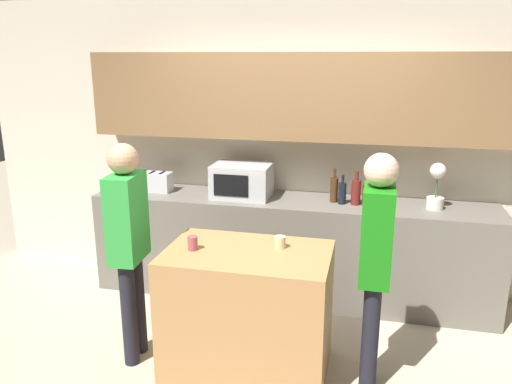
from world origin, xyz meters
name	(u,v)px	position (x,y,z in m)	size (l,w,h in m)	color
back_wall	(297,127)	(0.00, 1.66, 1.54)	(6.40, 0.40, 2.70)	beige
back_counter	(290,248)	(0.00, 1.39, 0.46)	(3.60, 0.62, 0.92)	#6B665B
kitchen_island	(248,311)	(-0.09, 0.19, 0.44)	(1.12, 0.72, 0.89)	#B27F4C
microwave	(242,181)	(-0.45, 1.39, 1.07)	(0.52, 0.39, 0.30)	#B7BABC
toaster	(158,182)	(-1.28, 1.39, 1.02)	(0.26, 0.16, 0.18)	silver
potted_plant	(436,186)	(1.22, 1.39, 1.12)	(0.14, 0.14, 0.39)	silver
bottle_0	(334,189)	(0.38, 1.41, 1.04)	(0.07, 0.07, 0.30)	#472814
bottle_1	(342,193)	(0.46, 1.37, 1.02)	(0.07, 0.07, 0.26)	black
bottle_2	(356,192)	(0.57, 1.37, 1.04)	(0.08, 0.08, 0.30)	maroon
bottle_3	(367,195)	(0.67, 1.36, 1.02)	(0.09, 0.09, 0.25)	maroon
cup_0	(280,242)	(0.11, 0.31, 0.93)	(0.08, 0.08, 0.08)	beige
cup_1	(193,243)	(-0.46, 0.14, 0.94)	(0.07, 0.07, 0.10)	#A44B54
person_left	(376,255)	(0.75, 0.18, 0.95)	(0.21, 0.34, 1.60)	black
person_center	(128,236)	(-0.94, 0.13, 0.95)	(0.22, 0.35, 1.61)	black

